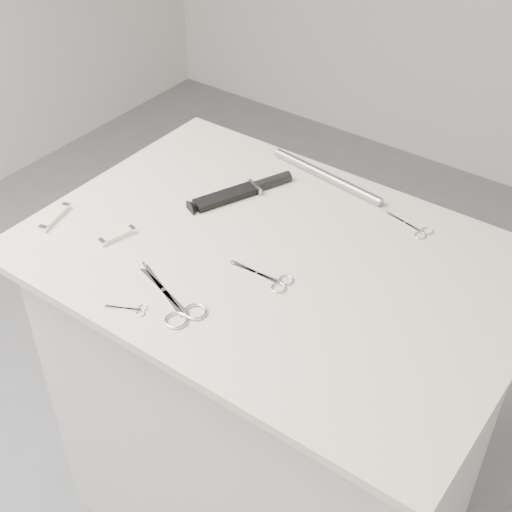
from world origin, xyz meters
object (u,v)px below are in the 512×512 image
Objects in this scene: sheathed_knife at (247,190)px; pocket_knife_b at (55,217)px; metal_rail at (327,176)px; plinth at (272,406)px; tiny_scissors at (132,309)px; embroidery_scissors_a at (272,279)px; large_shears at (178,307)px; embroidery_scissors_b at (415,228)px; pocket_knife_a at (118,236)px.

sheathed_knife is 2.30× the size of pocket_knife_b.
metal_rail is (0.12, 0.15, 0.00)m from sheathed_knife.
tiny_scissors is at bearing -112.76° from plinth.
tiny_scissors is (-0.16, -0.22, -0.00)m from embroidery_scissors_a.
metal_rail is (0.06, 0.58, 0.01)m from tiny_scissors.
metal_rail is (-0.01, 0.53, 0.01)m from large_shears.
large_shears reaches higher than tiny_scissors.
embroidery_scissors_b is (0.24, 0.47, -0.00)m from large_shears.
sheathed_knife reaches higher than large_shears.
embroidery_scissors_b reaches higher than plinth.
embroidery_scissors_a is at bearing -74.48° from metal_rail.
pocket_knife_b is at bearing -158.33° from plinth.
pocket_knife_a reaches higher than tiny_scissors.
pocket_knife_a is at bearing -179.93° from large_shears.
sheathed_knife reaches higher than tiny_scissors.
pocket_knife_a is (-0.12, -0.29, -0.00)m from sheathed_knife.
tiny_scissors is (-0.31, -0.53, -0.00)m from embroidery_scissors_b.
embroidery_scissors_b is 0.76m from pocket_knife_b.
large_shears is 0.83× the size of sheathed_knife.
tiny_scissors is (-0.12, -0.29, 0.47)m from plinth.
embroidery_scissors_b is 1.37× the size of pocket_knife_a.
plinth is 0.56m from tiny_scissors.
metal_rail is at bearing -13.12° from pocket_knife_a.
plinth is at bearing -48.88° from pocket_knife_a.
plinth is at bearing 116.74° from embroidery_scissors_a.
large_shears reaches higher than embroidery_scissors_a.
pocket_knife_b is at bearing -129.27° from metal_rail.
metal_rail reaches higher than tiny_scissors.
embroidery_scissors_a is 0.57× the size of sheathed_knife.
pocket_knife_b reaches higher than embroidery_scissors_a.
metal_rail is at bearing 102.01° from plinth.
tiny_scissors is (-0.06, -0.05, -0.00)m from large_shears.
embroidery_scissors_b is 0.25m from metal_rail.
embroidery_scissors_a is at bearing -60.93° from plinth.
metal_rail is (-0.06, 0.29, 0.48)m from plinth.
sheathed_knife is 0.31m from pocket_knife_a.
pocket_knife_a is (-0.29, -0.15, 0.47)m from plinth.
embroidery_scissors_a is 0.50m from pocket_knife_b.
large_shears is 2.55× the size of tiny_scissors.
embroidery_scissors_a is at bearing 80.01° from large_shears.
large_shears is 1.91× the size of pocket_knife_b.
large_shears is at bearing -89.35° from metal_rail.
embroidery_scissors_a is 0.43× the size of metal_rail.
embroidery_scissors_a reaches higher than plinth.
embroidery_scissors_b is at bearing -11.74° from metal_rail.
pocket_knife_b is (-0.15, -0.03, 0.00)m from pocket_knife_a.
pocket_knife_b reaches higher than pocket_knife_a.
tiny_scissors is 0.35m from pocket_knife_b.
pocket_knife_a is at bearing -93.74° from pocket_knife_b.
embroidery_scissors_a is 1.61× the size of pocket_knife_a.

